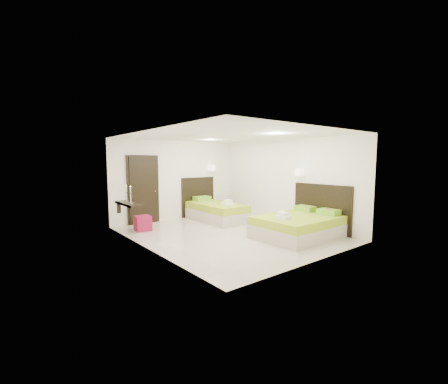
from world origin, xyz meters
TOP-DOWN VIEW (x-y plane):
  - floor at (0.00, 0.00)m, footprint 5.50×5.50m
  - bed_single at (0.83, 1.74)m, footprint 1.32×2.19m
  - bed_double at (1.28, -1.35)m, footprint 2.10×1.78m
  - nightstand at (1.76, 2.54)m, footprint 0.51×0.46m
  - ottoman at (-1.63, 1.79)m, footprint 0.46×0.46m
  - door at (-1.20, 2.70)m, footprint 1.02×0.15m
  - console_shelf at (-2.08, 1.60)m, footprint 0.35×1.20m

SIDE VIEW (x-z plane):
  - floor at x=0.00m, z-range 0.00..0.00m
  - ottoman at x=-1.63m, z-range 0.00..0.42m
  - nightstand at x=1.76m, z-range 0.00..0.43m
  - bed_double at x=1.28m, z-range -0.56..1.18m
  - bed_single at x=0.83m, z-range -0.58..1.23m
  - console_shelf at x=-2.08m, z-range 0.42..1.21m
  - door at x=-1.20m, z-range -0.02..2.12m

